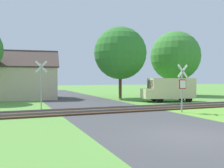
{
  "coord_description": "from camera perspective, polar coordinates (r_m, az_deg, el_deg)",
  "views": [
    {
      "loc": [
        -6.2,
        -7.57,
        2.15
      ],
      "look_at": [
        0.5,
        9.09,
        1.8
      ],
      "focal_mm": 40.0,
      "sensor_mm": 36.0,
      "label": 1
    }
  ],
  "objects": [
    {
      "name": "mail_truck",
      "position": [
        24.45,
        12.97,
        -1.05
      ],
      "size": [
        5.18,
        2.84,
        2.24
      ],
      "rotation": [
        0.0,
        0.0,
        1.36
      ],
      "color": "beige",
      "rests_on": "ground"
    },
    {
      "name": "tree_far",
      "position": [
        34.15,
        14.26,
        6.19
      ],
      "size": [
        6.54,
        6.54,
        8.46
      ],
      "color": "#513823",
      "rests_on": "ground"
    },
    {
      "name": "house",
      "position": [
        28.87,
        -19.58,
        0.53
      ],
      "size": [
        8.16,
        6.89,
        5.33
      ],
      "rotation": [
        0.0,
        0.0,
        -0.13
      ],
      "color": "#C6B293",
      "rests_on": "ground"
    },
    {
      "name": "road_asphalt",
      "position": [
        11.6,
        10.99,
        -9.57
      ],
      "size": [
        7.03,
        80.0,
        0.01
      ],
      "primitive_type": "cube",
      "color": "#424244",
      "rests_on": "ground"
    },
    {
      "name": "tree_right",
      "position": [
        28.02,
        1.9,
        7.06
      ],
      "size": [
        5.85,
        5.85,
        7.98
      ],
      "color": "#513823",
      "rests_on": "ground"
    },
    {
      "name": "ground_plane",
      "position": [
        10.02,
        17.34,
        -11.32
      ],
      "size": [
        160.0,
        160.0,
        0.0
      ],
      "primitive_type": "plane",
      "color": "#5B933D"
    },
    {
      "name": "stop_sign_near",
      "position": [
        16.67,
        15.75,
        -0.31
      ],
      "size": [
        0.87,
        0.19,
        3.1
      ],
      "rotation": [
        0.0,
        0.0,
        3.29
      ],
      "color": "#9E9EA5",
      "rests_on": "ground"
    },
    {
      "name": "crossing_sign_far",
      "position": [
        18.44,
        -15.89,
        0.62
      ],
      "size": [
        0.85,
        0.29,
        3.48
      ],
      "rotation": [
        0.0,
        0.0,
        -0.3
      ],
      "color": "#9E9EA5",
      "rests_on": "ground"
    },
    {
      "name": "rail_track",
      "position": [
        16.97,
        -0.31,
        -5.97
      ],
      "size": [
        60.0,
        2.6,
        0.22
      ],
      "color": "#422D1E",
      "rests_on": "ground"
    }
  ]
}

